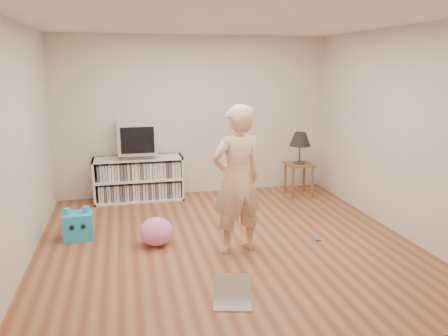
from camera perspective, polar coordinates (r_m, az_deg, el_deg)
name	(u,v)px	position (r m, az deg, el deg)	size (l,w,h in m)	color
ground	(226,242)	(5.45, 0.23, -9.69)	(4.50, 4.50, 0.00)	brown
walls	(226,138)	(5.08, 0.24, 3.91)	(4.52, 4.52, 2.60)	silver
ceiling	(226,21)	(5.04, 0.26, 18.66)	(4.50, 4.50, 0.01)	white
media_unit	(139,178)	(7.15, -11.07, -1.35)	(1.40, 0.45, 0.70)	white
dvd_deck	(138,155)	(7.04, -11.20, 1.64)	(0.45, 0.35, 0.07)	gray
crt_tv	(137,138)	(6.99, -11.31, 3.93)	(0.60, 0.53, 0.50)	#ACACB2
side_table	(299,171)	(7.30, 9.75, -0.44)	(0.42, 0.42, 0.55)	brown
table_lamp	(300,140)	(7.20, 9.91, 3.62)	(0.34, 0.34, 0.52)	#333333
person	(237,180)	(4.94, 1.67, -1.62)	(0.63, 0.41, 1.72)	beige
laptop	(232,295)	(4.19, 1.10, -16.26)	(0.40, 0.35, 0.24)	silver
playing_cards	(318,239)	(5.65, 12.17, -9.06)	(0.07, 0.09, 0.02)	#445EB6
plush_blue	(78,225)	(5.80, -18.53, -7.13)	(0.37, 0.33, 0.41)	#1DA9E2
plush_pink	(156,232)	(5.39, -8.84, -8.20)	(0.40, 0.40, 0.34)	pink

